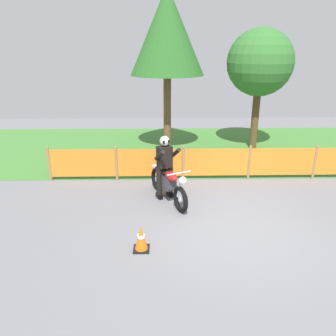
# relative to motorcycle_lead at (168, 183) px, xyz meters

# --- Properties ---
(ground) EXTENTS (24.00, 24.00, 0.02)m
(ground) POSITION_rel_motorcycle_lead_xyz_m (1.47, -1.50, -0.49)
(ground) COLOR slate
(grass_verge) EXTENTS (24.00, 6.53, 0.01)m
(grass_verge) POSITION_rel_motorcycle_lead_xyz_m (1.47, 4.70, -0.48)
(grass_verge) COLOR #427A33
(grass_verge) RESTS_ON ground
(barrier_fence) EXTENTS (10.04, 0.08, 1.05)m
(barrier_fence) POSITION_rel_motorcycle_lead_xyz_m (1.47, 1.44, 0.06)
(barrier_fence) COLOR #997547
(barrier_fence) RESTS_ON ground
(tree_leftmost) EXTENTS (2.65, 2.65, 5.76)m
(tree_leftmost) POSITION_rel_motorcycle_lead_xyz_m (0.07, 4.57, 3.78)
(tree_leftmost) COLOR brown
(tree_leftmost) RESTS_ON ground
(tree_near_left) EXTENTS (2.42, 2.42, 4.46)m
(tree_near_left) POSITION_rel_motorcycle_lead_xyz_m (3.45, 4.66, 2.74)
(tree_near_left) COLOR brown
(tree_near_left) RESTS_ON ground
(motorcycle_lead) EXTENTS (1.01, 1.96, 0.99)m
(motorcycle_lead) POSITION_rel_motorcycle_lead_xyz_m (0.00, 0.00, 0.00)
(motorcycle_lead) COLOR black
(motorcycle_lead) RESTS_ON ground
(rider_lead) EXTENTS (0.69, 0.78, 1.69)m
(rider_lead) POSITION_rel_motorcycle_lead_xyz_m (-0.09, 0.21, 0.47)
(rider_lead) COLOR black
(rider_lead) RESTS_ON ground
(traffic_cone) EXTENTS (0.32, 0.32, 0.53)m
(traffic_cone) POSITION_rel_motorcycle_lead_xyz_m (-0.59, -2.25, -0.22)
(traffic_cone) COLOR black
(traffic_cone) RESTS_ON ground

